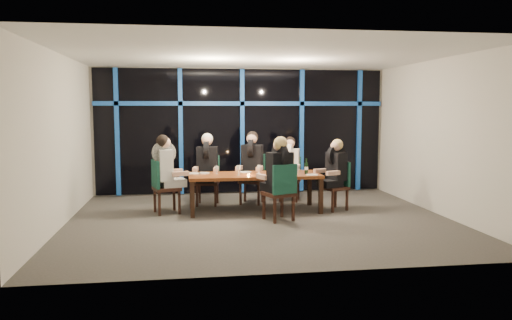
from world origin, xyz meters
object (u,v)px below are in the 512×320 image
object	(u,v)px
chair_far_left	(208,177)
diner_near_mid	(279,166)
diner_far_right	(290,159)
diner_far_left	(207,159)
chair_far_right	(290,176)
dining_table	(255,177)
water_pitcher	(295,169)
chair_far_mid	(253,176)
chair_near_mid	(281,189)
diner_far_mid	(252,157)
chair_end_right	(338,183)
diner_end_right	(335,164)
wine_bottle	(306,168)
chair_end_left	(162,184)
diner_end_left	(166,162)

from	to	relation	value
chair_far_left	diner_near_mid	xyz separation A→B (m)	(1.21, -1.73, 0.42)
diner_far_right	chair_far_left	bearing A→B (deg)	-155.77
diner_far_left	chair_far_right	bearing A→B (deg)	19.03
dining_table	water_pitcher	size ratio (longest dim) A/B	13.46
chair_far_mid	chair_near_mid	bearing A→B (deg)	-60.67
chair_near_mid	diner_far_right	size ratio (longest dim) A/B	1.11
chair_far_left	chair_far_mid	xyz separation A→B (m)	(0.97, 0.02, 0.01)
diner_far_left	diner_far_mid	world-z (taller)	diner_far_mid
chair_end_right	diner_far_left	distance (m)	2.77
chair_far_mid	diner_end_right	xyz separation A→B (m)	(1.53, -0.99, 0.34)
diner_far_mid	wine_bottle	distance (m)	1.36
dining_table	chair_far_left	world-z (taller)	chair_far_left
chair_end_left	diner_end_right	size ratio (longest dim) A/B	1.10
chair_far_mid	diner_end_left	xyz separation A→B (m)	(-1.82, -0.83, 0.41)
chair_far_left	chair_far_mid	world-z (taller)	chair_far_mid
diner_far_right	diner_end_right	bearing A→B (deg)	-38.00
dining_table	wine_bottle	xyz separation A→B (m)	(1.02, -0.15, 0.19)
chair_end_left	diner_far_left	world-z (taller)	diner_far_left
chair_end_right	chair_far_right	bearing A→B (deg)	-169.47
chair_end_right	diner_near_mid	distance (m)	1.64
diner_near_mid	chair_far_mid	bearing A→B (deg)	-102.69
diner_end_right	wine_bottle	xyz separation A→B (m)	(-0.60, -0.03, -0.06)
chair_far_left	water_pitcher	xyz separation A→B (m)	(1.68, -1.03, 0.27)
dining_table	diner_end_right	distance (m)	1.64
diner_far_mid	diner_end_left	size ratio (longest dim) A/B	1.01
diner_end_right	chair_far_right	bearing A→B (deg)	-172.94
chair_far_left	chair_end_right	bearing A→B (deg)	-10.03
chair_end_left	wine_bottle	world-z (taller)	wine_bottle
chair_end_left	diner_near_mid	bearing A→B (deg)	-128.80
chair_far_mid	diner_far_mid	xyz separation A→B (m)	(-0.03, -0.08, 0.42)
diner_end_left	water_pitcher	xyz separation A→B (m)	(2.52, -0.23, -0.16)
chair_far_mid	diner_far_right	size ratio (longest dim) A/B	1.12
chair_far_left	diner_end_right	size ratio (longest dim) A/B	1.09
chair_far_mid	water_pitcher	xyz separation A→B (m)	(0.71, -1.05, 0.25)
diner_far_left	diner_near_mid	bearing A→B (deg)	-43.25
chair_far_left	chair_end_right	world-z (taller)	chair_far_left
chair_end_left	diner_far_right	xyz separation A→B (m)	(2.74, 0.96, 0.34)
chair_far_right	diner_far_mid	size ratio (longest dim) A/B	0.94
diner_far_mid	chair_far_left	bearing A→B (deg)	-162.66
diner_far_left	diner_near_mid	world-z (taller)	diner_near_mid
diner_end_left	wine_bottle	bearing A→B (deg)	-110.21
chair_end_left	chair_end_right	distance (m)	3.51
dining_table	chair_far_mid	bearing A→B (deg)	84.54
chair_far_mid	chair_end_left	distance (m)	2.08
chair_far_left	diner_far_left	xyz separation A→B (m)	(-0.02, -0.09, 0.41)
chair_near_mid	diner_far_mid	size ratio (longest dim) A/B	1.02
chair_far_mid	diner_far_left	xyz separation A→B (m)	(-0.99, -0.11, 0.40)
chair_far_mid	chair_end_right	bearing A→B (deg)	-9.95
diner_far_right	chair_end_right	bearing A→B (deg)	-34.43
chair_far_left	water_pitcher	distance (m)	1.99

